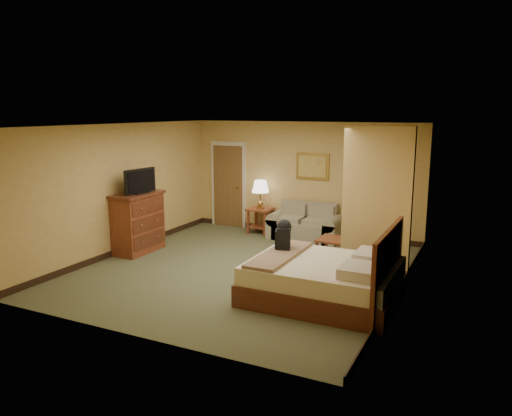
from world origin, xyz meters
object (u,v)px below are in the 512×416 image
Objects in this scene: loveseat at (305,228)px; dresser at (138,222)px; bed at (327,279)px; coffee_table at (335,244)px.

loveseat is 1.31× the size of dresser.
bed is (1.59, -3.31, 0.07)m from loveseat.
loveseat is 3.66m from dresser.
loveseat is 1.55m from coffee_table.
dresser reaches higher than loveseat.
bed is at bearing -11.40° from dresser.
bed is (0.54, -2.16, 0.04)m from coffee_table.
dresser is at bearing -137.86° from loveseat.
dresser is (-3.74, -1.29, 0.33)m from coffee_table.
bed reaches higher than loveseat.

